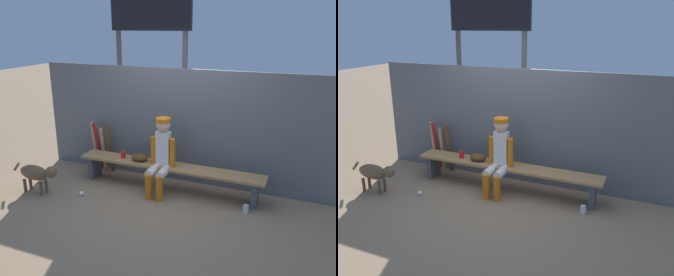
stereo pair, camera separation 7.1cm
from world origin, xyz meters
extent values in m
plane|color=#937556|center=(0.00, 0.00, 0.00)|extent=(30.00, 30.00, 0.00)
cube|color=#595E63|center=(0.00, 0.44, 0.95)|extent=(5.04, 0.03, 1.90)
cube|color=#AD7F4C|center=(0.00, 0.00, 0.42)|extent=(3.05, 0.36, 0.04)
cube|color=#4C4C51|center=(-1.38, 0.00, 0.20)|extent=(0.08, 0.29, 0.40)
cube|color=#4C4C51|center=(1.38, 0.00, 0.20)|extent=(0.08, 0.29, 0.40)
cube|color=silver|center=(-0.08, 0.00, 0.71)|extent=(0.22, 0.13, 0.54)
sphere|color=beige|center=(-0.08, 0.00, 1.09)|extent=(0.22, 0.22, 0.22)
cylinder|color=orange|center=(-0.08, 0.00, 1.17)|extent=(0.23, 0.23, 0.06)
cylinder|color=silver|center=(-0.17, -0.19, 0.40)|extent=(0.13, 0.38, 0.13)
cylinder|color=orange|center=(-0.17, -0.38, 0.20)|extent=(0.11, 0.11, 0.40)
cylinder|color=orange|center=(-0.24, -0.02, 0.66)|extent=(0.09, 0.09, 0.46)
cylinder|color=silver|center=(0.01, -0.19, 0.40)|extent=(0.13, 0.38, 0.13)
cylinder|color=orange|center=(0.01, -0.38, 0.20)|extent=(0.11, 0.11, 0.40)
cylinder|color=orange|center=(0.08, -0.02, 0.66)|extent=(0.09, 0.09, 0.46)
ellipsoid|color=#593819|center=(-0.50, 0.00, 0.50)|extent=(0.28, 0.20, 0.12)
cylinder|color=brown|center=(-1.23, 0.29, 0.45)|extent=(0.09, 0.18, 0.90)
cylinder|color=tan|center=(-1.38, 0.30, 0.41)|extent=(0.07, 0.16, 0.82)
cylinder|color=#B22323|center=(-1.51, 0.32, 0.45)|extent=(0.09, 0.23, 0.90)
cylinder|color=tan|center=(-1.56, 0.32, 0.45)|extent=(0.07, 0.16, 0.90)
sphere|color=white|center=(-1.18, -0.70, 0.04)|extent=(0.07, 0.07, 0.07)
cylinder|color=silver|center=(1.29, -0.24, 0.06)|extent=(0.08, 0.08, 0.11)
cylinder|color=red|center=(-0.81, 0.01, 0.49)|extent=(0.08, 0.08, 0.11)
cylinder|color=#3F3F42|center=(-1.67, 1.52, 1.22)|extent=(0.10, 0.10, 2.44)
cylinder|color=#3F3F42|center=(-0.28, 1.52, 1.22)|extent=(0.10, 0.10, 2.44)
cube|color=black|center=(-0.97, 1.52, 2.87)|extent=(1.63, 0.08, 0.87)
ellipsoid|color=brown|center=(-1.92, -0.86, 0.34)|extent=(0.52, 0.20, 0.24)
sphere|color=brown|center=(-1.58, -0.86, 0.40)|extent=(0.18, 0.18, 0.18)
cylinder|color=brown|center=(-2.26, -0.86, 0.39)|extent=(0.15, 0.04, 0.16)
cylinder|color=brown|center=(-1.76, -0.80, 0.11)|extent=(0.05, 0.05, 0.22)
cylinder|color=brown|center=(-1.76, -0.92, 0.11)|extent=(0.05, 0.05, 0.22)
cylinder|color=brown|center=(-2.08, -0.80, 0.11)|extent=(0.05, 0.05, 0.22)
cylinder|color=brown|center=(-2.08, -0.92, 0.11)|extent=(0.05, 0.05, 0.22)
camera|label=1|loc=(1.93, -4.75, 2.56)|focal=37.42mm
camera|label=2|loc=(2.00, -4.73, 2.56)|focal=37.42mm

